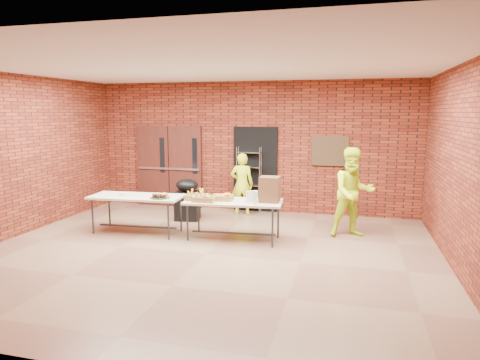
# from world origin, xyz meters

# --- Properties ---
(room) EXTENTS (8.08, 7.08, 3.28)m
(room) POSITION_xyz_m (0.00, 0.00, 1.60)
(room) COLOR brown
(room) RESTS_ON ground
(double_doors) EXTENTS (1.78, 0.12, 2.10)m
(double_doors) POSITION_xyz_m (-2.20, 3.44, 1.05)
(double_doors) COLOR #421912
(double_doors) RESTS_ON room
(dark_doorway) EXTENTS (1.10, 0.06, 2.10)m
(dark_doorway) POSITION_xyz_m (0.10, 3.46, 1.05)
(dark_doorway) COLOR black
(dark_doorway) RESTS_ON room
(bronze_plaque) EXTENTS (0.85, 0.04, 0.70)m
(bronze_plaque) POSITION_xyz_m (1.90, 3.45, 1.55)
(bronze_plaque) COLOR #3D2D18
(bronze_plaque) RESTS_ON room
(wire_rack) EXTENTS (0.61, 0.26, 1.62)m
(wire_rack) POSITION_xyz_m (-0.03, 3.32, 0.81)
(wire_rack) COLOR #B8B7BE
(wire_rack) RESTS_ON room
(table_left) EXTENTS (1.92, 0.91, 0.77)m
(table_left) POSITION_xyz_m (-1.81, 0.92, 0.71)
(table_left) COLOR beige
(table_left) RESTS_ON room
(table_right) EXTENTS (1.92, 0.93, 0.77)m
(table_right) POSITION_xyz_m (0.23, 0.96, 0.70)
(table_right) COLOR beige
(table_right) RESTS_ON room
(basket_bananas) EXTENTS (0.42, 0.33, 0.13)m
(basket_bananas) POSITION_xyz_m (-0.48, 0.87, 0.82)
(basket_bananas) COLOR olive
(basket_bananas) RESTS_ON table_right
(basket_oranges) EXTENTS (0.40, 0.31, 0.12)m
(basket_oranges) POSITION_xyz_m (0.00, 0.97, 0.82)
(basket_oranges) COLOR olive
(basket_oranges) RESTS_ON table_right
(basket_apples) EXTENTS (0.41, 0.32, 0.13)m
(basket_apples) POSITION_xyz_m (-0.28, 0.76, 0.82)
(basket_apples) COLOR olive
(basket_apples) RESTS_ON table_right
(muffin_tray) EXTENTS (0.39, 0.39, 0.10)m
(muffin_tray) POSITION_xyz_m (-1.23, 0.82, 0.81)
(muffin_tray) COLOR #124615
(muffin_tray) RESTS_ON table_left
(napkin_box) EXTENTS (0.16, 0.11, 0.05)m
(napkin_box) POSITION_xyz_m (-2.08, 0.89, 0.80)
(napkin_box) COLOR silver
(napkin_box) RESTS_ON table_left
(coffee_dispenser) EXTENTS (0.37, 0.33, 0.48)m
(coffee_dispenser) POSITION_xyz_m (0.93, 1.04, 1.01)
(coffee_dispenser) COLOR brown
(coffee_dispenser) RESTS_ON table_right
(cup_stack_front) EXTENTS (0.07, 0.07, 0.22)m
(cup_stack_front) POSITION_xyz_m (0.55, 0.85, 0.88)
(cup_stack_front) COLOR silver
(cup_stack_front) RESTS_ON table_right
(cup_stack_mid) EXTENTS (0.09, 0.09, 0.26)m
(cup_stack_mid) POSITION_xyz_m (0.72, 0.74, 0.90)
(cup_stack_mid) COLOR silver
(cup_stack_mid) RESTS_ON table_right
(cup_stack_back) EXTENTS (0.07, 0.07, 0.22)m
(cup_stack_back) POSITION_xyz_m (0.59, 0.95, 0.87)
(cup_stack_back) COLOR silver
(cup_stack_back) RESTS_ON table_right
(covered_grill) EXTENTS (0.57, 0.49, 0.95)m
(covered_grill) POSITION_xyz_m (-1.20, 2.16, 0.48)
(covered_grill) COLOR black
(covered_grill) RESTS_ON room
(volunteer_woman) EXTENTS (0.59, 0.43, 1.50)m
(volunteer_woman) POSITION_xyz_m (-0.12, 2.97, 0.75)
(volunteer_woman) COLOR #CFEF1A
(volunteer_woman) RESTS_ON room
(volunteer_man) EXTENTS (1.03, 0.92, 1.77)m
(volunteer_man) POSITION_xyz_m (2.45, 1.78, 0.89)
(volunteer_man) COLOR #CFEF1A
(volunteer_man) RESTS_ON room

